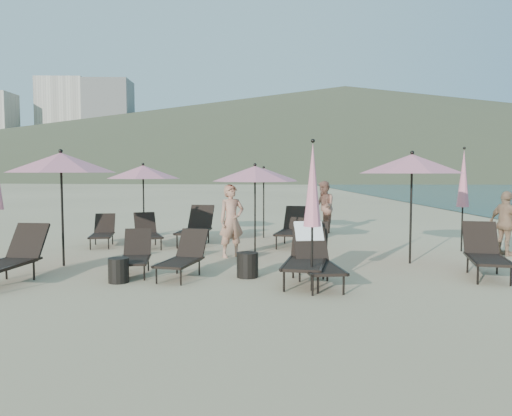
{
  "coord_description": "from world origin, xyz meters",
  "views": [
    {
      "loc": [
        -0.75,
        -9.38,
        2.02
      ],
      "look_at": [
        -0.51,
        3.5,
        1.1
      ],
      "focal_mm": 35.0,
      "sensor_mm": 36.0,
      "label": 1
    }
  ],
  "objects_px": {
    "lounger_9": "(293,228)",
    "umbrella_open_4": "(264,174)",
    "beachgoer_c": "(506,223)",
    "umbrella_closed_1": "(463,179)",
    "lounger_4": "(307,255)",
    "umbrella_open_2": "(412,164)",
    "lounger_8": "(196,227)",
    "umbrella_open_3": "(143,172)",
    "beachgoer_b": "(324,207)",
    "lounger_2": "(183,256)",
    "side_table_0": "(119,270)",
    "beachgoer_a": "(232,221)",
    "lounger_7": "(148,232)",
    "umbrella_closed_0": "(313,186)",
    "lounger_0": "(11,257)",
    "lounger_1": "(136,254)",
    "lounger_6": "(103,232)",
    "umbrella_open_0": "(61,163)",
    "side_table_1": "(247,265)",
    "lounger_5": "(485,252)",
    "umbrella_open_1": "(255,174)"
  },
  "relations": [
    {
      "from": "lounger_9",
      "to": "umbrella_open_4",
      "type": "xyz_separation_m",
      "value": [
        -0.76,
        1.59,
        1.47
      ]
    },
    {
      "from": "beachgoer_c",
      "to": "umbrella_closed_1",
      "type": "bearing_deg",
      "value": 29.3
    },
    {
      "from": "lounger_4",
      "to": "umbrella_open_2",
      "type": "relative_size",
      "value": 0.78
    },
    {
      "from": "lounger_8",
      "to": "beachgoer_c",
      "type": "distance_m",
      "value": 8.0
    },
    {
      "from": "umbrella_open_3",
      "to": "beachgoer_b",
      "type": "xyz_separation_m",
      "value": [
        5.6,
        1.9,
        -1.16
      ]
    },
    {
      "from": "lounger_2",
      "to": "side_table_0",
      "type": "xyz_separation_m",
      "value": [
        -1.13,
        -0.48,
        -0.18
      ]
    },
    {
      "from": "umbrella_open_2",
      "to": "beachgoer_a",
      "type": "distance_m",
      "value": 4.31
    },
    {
      "from": "side_table_0",
      "to": "lounger_8",
      "type": "bearing_deg",
      "value": 79.31
    },
    {
      "from": "lounger_4",
      "to": "beachgoer_c",
      "type": "bearing_deg",
      "value": 41.8
    },
    {
      "from": "lounger_7",
      "to": "umbrella_closed_0",
      "type": "bearing_deg",
      "value": -72.09
    },
    {
      "from": "lounger_7",
      "to": "side_table_0",
      "type": "height_order",
      "value": "lounger_7"
    },
    {
      "from": "umbrella_open_3",
      "to": "umbrella_closed_1",
      "type": "xyz_separation_m",
      "value": [
        8.54,
        -2.08,
        -0.17
      ]
    },
    {
      "from": "beachgoer_b",
      "to": "lounger_2",
      "type": "bearing_deg",
      "value": -33.95
    },
    {
      "from": "lounger_0",
      "to": "lounger_1",
      "type": "height_order",
      "value": "lounger_0"
    },
    {
      "from": "lounger_1",
      "to": "umbrella_open_2",
      "type": "distance_m",
      "value": 6.21
    },
    {
      "from": "lounger_6",
      "to": "lounger_9",
      "type": "xyz_separation_m",
      "value": [
        5.25,
        -0.01,
        0.09
      ]
    },
    {
      "from": "umbrella_open_0",
      "to": "umbrella_open_4",
      "type": "bearing_deg",
      "value": 45.39
    },
    {
      "from": "lounger_8",
      "to": "umbrella_closed_0",
      "type": "height_order",
      "value": "umbrella_closed_0"
    },
    {
      "from": "umbrella_closed_1",
      "to": "side_table_1",
      "type": "distance_m",
      "value": 6.5
    },
    {
      "from": "lounger_4",
      "to": "umbrella_open_3",
      "type": "height_order",
      "value": "umbrella_open_3"
    },
    {
      "from": "umbrella_open_3",
      "to": "umbrella_open_4",
      "type": "distance_m",
      "value": 3.61
    },
    {
      "from": "lounger_5",
      "to": "umbrella_open_0",
      "type": "bearing_deg",
      "value": -173.06
    },
    {
      "from": "lounger_4",
      "to": "umbrella_open_2",
      "type": "distance_m",
      "value": 3.55
    },
    {
      "from": "lounger_1",
      "to": "umbrella_closed_1",
      "type": "bearing_deg",
      "value": 12.49
    },
    {
      "from": "lounger_8",
      "to": "beachgoer_b",
      "type": "height_order",
      "value": "beachgoer_b"
    },
    {
      "from": "lounger_2",
      "to": "umbrella_open_0",
      "type": "bearing_deg",
      "value": 171.83
    },
    {
      "from": "umbrella_closed_1",
      "to": "lounger_1",
      "type": "bearing_deg",
      "value": -160.98
    },
    {
      "from": "lounger_0",
      "to": "umbrella_closed_1",
      "type": "relative_size",
      "value": 0.7
    },
    {
      "from": "lounger_1",
      "to": "lounger_6",
      "type": "xyz_separation_m",
      "value": [
        -1.74,
        3.81,
        0.0
      ]
    },
    {
      "from": "lounger_1",
      "to": "umbrella_open_0",
      "type": "xyz_separation_m",
      "value": [
        -1.74,
        0.84,
        1.83
      ]
    },
    {
      "from": "beachgoer_a",
      "to": "beachgoer_c",
      "type": "height_order",
      "value": "beachgoer_a"
    },
    {
      "from": "lounger_1",
      "to": "lounger_0",
      "type": "bearing_deg",
      "value": -165.54
    },
    {
      "from": "lounger_1",
      "to": "umbrella_closed_0",
      "type": "distance_m",
      "value": 3.92
    },
    {
      "from": "umbrella_open_2",
      "to": "lounger_8",
      "type": "bearing_deg",
      "value": 148.57
    },
    {
      "from": "lounger_5",
      "to": "umbrella_closed_0",
      "type": "height_order",
      "value": "umbrella_closed_0"
    },
    {
      "from": "lounger_8",
      "to": "umbrella_closed_1",
      "type": "height_order",
      "value": "umbrella_closed_1"
    },
    {
      "from": "lounger_5",
      "to": "umbrella_open_4",
      "type": "xyz_separation_m",
      "value": [
        -4.13,
        5.77,
        1.49
      ]
    },
    {
      "from": "lounger_5",
      "to": "lounger_2",
      "type": "bearing_deg",
      "value": -165.43
    },
    {
      "from": "lounger_1",
      "to": "beachgoer_a",
      "type": "height_order",
      "value": "beachgoer_a"
    },
    {
      "from": "beachgoer_c",
      "to": "lounger_1",
      "type": "bearing_deg",
      "value": 82.48
    },
    {
      "from": "lounger_5",
      "to": "umbrella_open_0",
      "type": "xyz_separation_m",
      "value": [
        -8.61,
        1.23,
        1.76
      ]
    },
    {
      "from": "umbrella_open_1",
      "to": "lounger_6",
      "type": "bearing_deg",
      "value": 160.28
    },
    {
      "from": "lounger_9",
      "to": "umbrella_open_2",
      "type": "xyz_separation_m",
      "value": [
        2.35,
        -2.81,
        1.72
      ]
    },
    {
      "from": "umbrella_open_0",
      "to": "side_table_0",
      "type": "relative_size",
      "value": 5.54
    },
    {
      "from": "umbrella_open_3",
      "to": "side_table_0",
      "type": "height_order",
      "value": "umbrella_open_3"
    },
    {
      "from": "lounger_7",
      "to": "umbrella_open_2",
      "type": "xyz_separation_m",
      "value": [
        6.32,
        -2.6,
        1.79
      ]
    },
    {
      "from": "umbrella_open_3",
      "to": "lounger_6",
      "type": "bearing_deg",
      "value": -135.18
    },
    {
      "from": "lounger_4",
      "to": "beachgoer_c",
      "type": "xyz_separation_m",
      "value": [
        5.19,
        2.83,
        0.29
      ]
    },
    {
      "from": "lounger_4",
      "to": "lounger_9",
      "type": "height_order",
      "value": "lounger_4"
    },
    {
      "from": "lounger_5",
      "to": "side_table_0",
      "type": "xyz_separation_m",
      "value": [
        -7.0,
        -0.43,
        -0.24
      ]
    }
  ]
}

